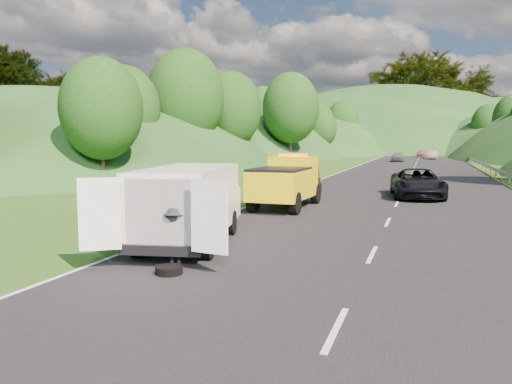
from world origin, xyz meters
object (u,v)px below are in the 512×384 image
at_px(worker, 175,268).
at_px(woman, 232,223).
at_px(spare_tire, 169,275).
at_px(white_van, 190,201).
at_px(tow_truck, 287,182).
at_px(passing_suv, 417,198).
at_px(suitcase, 159,221).
at_px(child, 228,233).

bearing_deg(worker, woman, 83.43).
xyz_separation_m(worker, spare_tire, (0.19, -0.66, 0.00)).
relative_size(worker, spare_tire, 2.38).
bearing_deg(white_van, spare_tire, -83.43).
xyz_separation_m(tow_truck, passing_suv, (5.93, 6.50, -1.27)).
height_order(tow_truck, suitcase, tow_truck).
bearing_deg(worker, suitcase, 107.76).
bearing_deg(spare_tire, suitcase, 122.11).
bearing_deg(child, worker, -59.35).
xyz_separation_m(worker, suitcase, (-3.21, 4.75, 0.30)).
height_order(worker, passing_suv, passing_suv).
relative_size(tow_truck, passing_suv, 1.03).
height_order(woman, child, woman).
distance_m(tow_truck, worker, 12.07).
xyz_separation_m(woman, worker, (1.20, -7.00, 0.00)).
bearing_deg(spare_tire, worker, 105.79).
bearing_deg(passing_suv, worker, -113.74).
distance_m(child, suitcase, 2.68).
distance_m(worker, passing_suv, 19.33).
bearing_deg(child, tow_truck, 112.27).
distance_m(white_van, woman, 4.49).
distance_m(woman, suitcase, 3.03).
bearing_deg(suitcase, white_van, -41.40).
bearing_deg(tow_truck, woman, -99.62).
height_order(white_van, woman, white_van).
xyz_separation_m(tow_truck, spare_tire, (0.50, -12.66, -1.27)).
distance_m(tow_truck, passing_suv, 8.89).
bearing_deg(suitcase, worker, -55.96).
height_order(woman, spare_tire, woman).
xyz_separation_m(child, passing_suv, (6.17, 13.52, 0.00)).
bearing_deg(woman, passing_suv, -27.34).
xyz_separation_m(child, suitcase, (-2.65, -0.22, 0.30)).
bearing_deg(worker, white_van, 92.34).
xyz_separation_m(suitcase, spare_tire, (3.40, -5.41, -0.30)).
relative_size(white_van, passing_suv, 1.24).
bearing_deg(passing_suv, woman, -127.51).
bearing_deg(woman, worker, -166.97).
height_order(suitcase, passing_suv, passing_suv).
height_order(woman, passing_suv, passing_suv).
height_order(spare_tire, passing_suv, passing_suv).
relative_size(worker, passing_suv, 0.27).
distance_m(child, spare_tire, 5.68).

